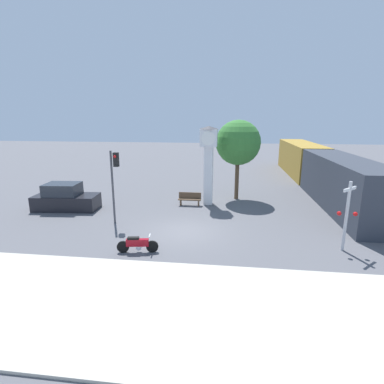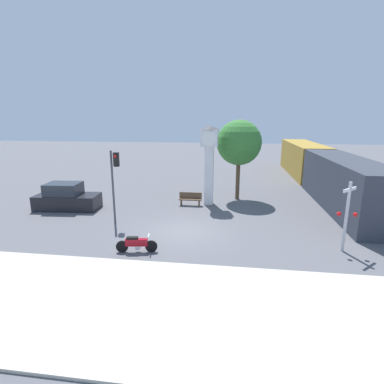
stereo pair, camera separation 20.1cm
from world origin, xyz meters
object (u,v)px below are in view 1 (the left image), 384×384
at_px(bench, 190,199).
at_px(parked_car, 66,199).
at_px(railroad_crossing_signal, 347,213).
at_px(street_tree, 238,143).
at_px(clock_tower, 209,154).
at_px(freight_train, 317,168).
at_px(motorcycle, 137,244).
at_px(traffic_light, 114,174).

distance_m(bench, parked_car, 8.48).
xyz_separation_m(railroad_crossing_signal, street_tree, (-4.80, 8.75, 2.45)).
bearing_deg(railroad_crossing_signal, clock_tower, 134.28).
distance_m(clock_tower, freight_train, 11.71).
relative_size(clock_tower, street_tree, 0.93).
xyz_separation_m(motorcycle, parked_car, (-6.86, 5.96, 0.35)).
bearing_deg(freight_train, clock_tower, -143.50).
height_order(motorcycle, freight_train, freight_train).
bearing_deg(freight_train, street_tree, -144.56).
height_order(motorcycle, street_tree, street_tree).
distance_m(traffic_light, street_tree, 9.68).
relative_size(motorcycle, traffic_light, 0.44).
relative_size(railroad_crossing_signal, bench, 2.07).
distance_m(railroad_crossing_signal, bench, 10.50).
distance_m(traffic_light, railroad_crossing_signal, 12.16).
relative_size(motorcycle, bench, 1.19).
distance_m(freight_train, bench, 12.92).
xyz_separation_m(freight_train, railroad_crossing_signal, (-2.43, -13.89, 0.12)).
xyz_separation_m(traffic_light, parked_car, (-4.47, 2.25, -2.19)).
xyz_separation_m(traffic_light, bench, (3.77, 4.23, -2.45)).
relative_size(clock_tower, railroad_crossing_signal, 1.67).
bearing_deg(railroad_crossing_signal, bench, 141.20).
bearing_deg(railroad_crossing_signal, freight_train, 80.08).
distance_m(motorcycle, traffic_light, 5.09).
bearing_deg(clock_tower, parked_car, -165.39).
bearing_deg(clock_tower, traffic_light, -136.82).
bearing_deg(traffic_light, parked_car, 153.25).
xyz_separation_m(motorcycle, clock_tower, (2.65, 8.44, 3.24)).
height_order(clock_tower, freight_train, clock_tower).
bearing_deg(parked_car, street_tree, 15.25).
height_order(traffic_light, railroad_crossing_signal, traffic_light).
bearing_deg(bench, clock_tower, 21.56).
bearing_deg(parked_car, clock_tower, 9.89).
distance_m(freight_train, traffic_light, 18.47).
bearing_deg(traffic_light, clock_tower, 43.18).
xyz_separation_m(traffic_light, street_tree, (7.09, 6.45, 1.33)).
xyz_separation_m(clock_tower, street_tree, (2.05, 1.72, 0.62)).
height_order(railroad_crossing_signal, parked_car, railroad_crossing_signal).
bearing_deg(freight_train, bench, -145.06).
distance_m(street_tree, parked_car, 12.79).
bearing_deg(freight_train, traffic_light, -141.00).
distance_m(freight_train, parked_car, 21.00).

